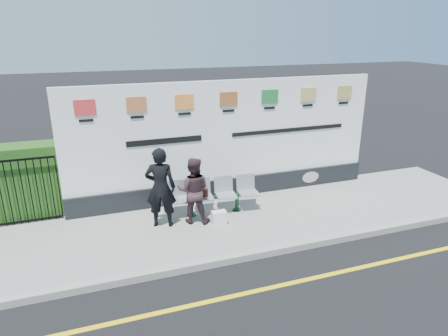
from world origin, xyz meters
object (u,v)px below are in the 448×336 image
at_px(bench, 214,204).
at_px(woman_right, 193,190).
at_px(billboard, 227,148).
at_px(woman_left, 161,188).

relative_size(bench, woman_right, 1.39).
xyz_separation_m(billboard, woman_right, (-1.22, -1.17, -0.54)).
height_order(bench, woman_left, woman_left).
relative_size(billboard, woman_right, 5.26).
height_order(bench, woman_right, woman_right).
distance_m(woman_left, woman_right, 0.73).
distance_m(billboard, bench, 1.54).
bearing_deg(billboard, bench, -125.52).
distance_m(billboard, woman_left, 2.27).
xyz_separation_m(bench, woman_right, (-0.58, -0.27, 0.53)).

